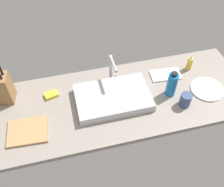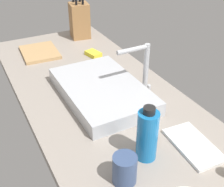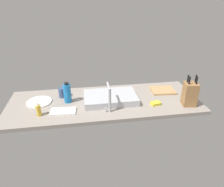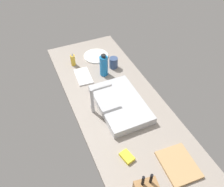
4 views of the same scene
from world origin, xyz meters
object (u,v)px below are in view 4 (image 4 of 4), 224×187
Objects in this scene: faucet at (95,97)px; dish_sponge at (127,157)px; cutting_board at (178,164)px; soap_bottle at (73,60)px; sink_basin at (120,104)px; dish_towel at (83,76)px; water_bottle at (104,65)px; dinner_plate at (96,56)px; coffee_mug at (114,63)px.

dish_sponge is at bearing -175.24° from faucet.
soap_bottle is at bearing 13.31° from cutting_board.
dish_sponge is (-40.71, 14.00, -1.89)cm from sink_basin.
faucet reaches higher than cutting_board.
dish_sponge is (-85.00, 0.19, 0.60)cm from dish_towel.
water_bottle is 2.25× the size of dish_sponge.
dinner_plate is 2.59× the size of dish_sponge.
water_bottle is at bearing -102.21° from dish_towel.
water_bottle is at bearing -5.43° from sink_basin.
dish_towel is 2.30× the size of coffee_mug.
coffee_mug is at bearing -63.83° from water_bottle.
dish_sponge is (-108.46, 20.89, 0.60)cm from dinner_plate.
soap_bottle reaches higher than dish_sponge.
dinner_plate is (3.69, -23.43, -4.88)cm from soap_bottle.
water_bottle is 0.87× the size of dinner_plate.
cutting_board is at bearing 178.25° from coffee_mug.
water_bottle reaches higher than dinner_plate.
dish_sponge is (17.04, 26.29, 0.30)cm from cutting_board.
dinner_plate is 110.46cm from dish_sponge.
cutting_board is 98.94cm from water_bottle.
faucet is 69.85cm from dinner_plate.
water_bottle reaches higher than dish_towel.
soap_bottle is 0.63× the size of water_bottle.
cutting_board is 1.05× the size of dinner_plate.
dish_towel is at bearing -172.17° from soap_bottle.
faucet is (3.72, 17.69, 10.71)cm from sink_basin.
dinner_plate is at bearing 2.46° from cutting_board.
dish_towel is at bearing 17.32° from sink_basin.
coffee_mug is (-17.88, -32.00, -0.62)cm from soap_bottle.
sink_basin is 2.48× the size of water_bottle.
sink_basin reaches higher than dish_sponge.
sink_basin is 68.15cm from dinner_plate.
water_bottle reaches higher than dish_sponge.
cutting_board is 1.10× the size of dish_towel.
dish_towel is 85.00cm from dish_sponge.
sink_basin is 46.46cm from dish_towel.
cutting_board reaches higher than dinner_plate.
dish_towel is (102.03, 26.10, -0.30)cm from cutting_board.
soap_bottle is (64.06, 16.53, 2.39)cm from sink_basin.
faucet is 42.84cm from dish_towel.
sink_basin is 2.26× the size of dish_towel.
sink_basin reaches higher than dish_towel.
cutting_board is 105.32cm from dish_towel.
faucet reaches higher than dinner_plate.
dinner_plate is (125.50, 5.40, -0.30)cm from cutting_board.
dish_towel is at bearing 77.79° from water_bottle.
water_bottle reaches higher than coffee_mug.
faucet is at bearing 174.53° from dish_towel.
dinner_plate is 31.30cm from dish_towel.
soap_bottle is (121.81, 28.82, 4.58)cm from cutting_board.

